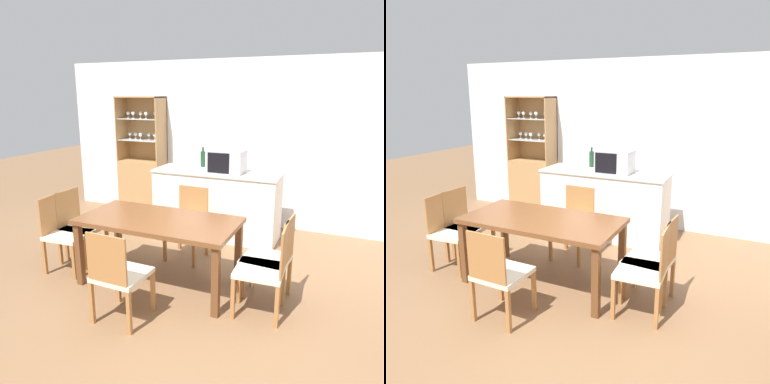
# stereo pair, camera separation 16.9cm
# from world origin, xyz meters

# --- Properties ---
(ground_plane) EXTENTS (18.00, 18.00, 0.00)m
(ground_plane) POSITION_xyz_m (0.00, 0.00, 0.00)
(ground_plane) COLOR brown
(wall_back) EXTENTS (6.80, 0.06, 2.55)m
(wall_back) POSITION_xyz_m (0.00, 2.63, 1.27)
(wall_back) COLOR silver
(wall_back) RESTS_ON ground_plane
(kitchen_counter) EXTENTS (1.82, 0.63, 0.96)m
(kitchen_counter) POSITION_xyz_m (-0.42, 1.90, 0.48)
(kitchen_counter) COLOR white
(kitchen_counter) RESTS_ON ground_plane
(display_cabinet) EXTENTS (0.77, 0.39, 1.99)m
(display_cabinet) POSITION_xyz_m (-1.94, 2.41, 0.60)
(display_cabinet) COLOR tan
(display_cabinet) RESTS_ON ground_plane
(dining_table) EXTENTS (1.68, 0.85, 0.75)m
(dining_table) POSITION_xyz_m (-0.49, 0.28, 0.66)
(dining_table) COLOR brown
(dining_table) RESTS_ON ground_plane
(dining_chair_side_left_far) EXTENTS (0.44, 0.44, 0.89)m
(dining_chair_side_left_far) POSITION_xyz_m (-1.67, 0.41, 0.45)
(dining_chair_side_left_far) COLOR beige
(dining_chair_side_left_far) RESTS_ON ground_plane
(dining_chair_side_right_near) EXTENTS (0.46, 0.46, 0.89)m
(dining_chair_side_right_near) POSITION_xyz_m (0.69, 0.16, 0.45)
(dining_chair_side_right_near) COLOR beige
(dining_chair_side_right_near) RESTS_ON ground_plane
(dining_chair_side_right_far) EXTENTS (0.47, 0.47, 0.89)m
(dining_chair_side_right_far) POSITION_xyz_m (0.69, 0.41, 0.45)
(dining_chair_side_right_far) COLOR beige
(dining_chair_side_right_far) RESTS_ON ground_plane
(dining_chair_head_near) EXTENTS (0.45, 0.45, 0.89)m
(dining_chair_head_near) POSITION_xyz_m (-0.49, -0.48, 0.45)
(dining_chair_head_near) COLOR beige
(dining_chair_head_near) RESTS_ON ground_plane
(dining_chair_side_left_near) EXTENTS (0.47, 0.47, 0.89)m
(dining_chair_side_left_near) POSITION_xyz_m (-1.67, 0.15, 0.45)
(dining_chair_side_left_near) COLOR beige
(dining_chair_side_left_near) RESTS_ON ground_plane
(dining_chair_head_far) EXTENTS (0.46, 0.46, 0.89)m
(dining_chair_head_far) POSITION_xyz_m (-0.49, 1.04, 0.45)
(dining_chair_head_far) COLOR beige
(dining_chair_head_far) RESTS_ON ground_plane
(microwave) EXTENTS (0.48, 0.36, 0.32)m
(microwave) POSITION_xyz_m (-0.26, 1.87, 1.12)
(microwave) COLOR #B7BABF
(microwave) RESTS_ON kitchen_counter
(wine_bottle) EXTENTS (0.07, 0.07, 0.30)m
(wine_bottle) POSITION_xyz_m (-0.72, 2.13, 1.09)
(wine_bottle) COLOR #193D23
(wine_bottle) RESTS_ON kitchen_counter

